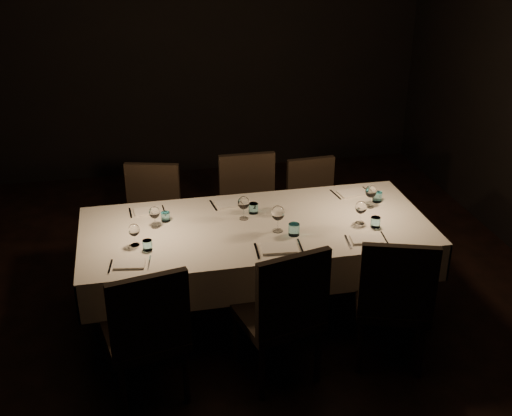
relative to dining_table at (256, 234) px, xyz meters
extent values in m
cube|color=black|center=(0.00, 0.00, -0.69)|extent=(5.00, 6.00, 0.01)
cube|color=black|center=(0.00, 3.00, 0.81)|extent=(5.00, 0.01, 3.00)
cube|color=black|center=(0.00, 0.00, 0.04)|extent=(2.40, 1.00, 0.04)
cylinder|color=black|center=(-1.12, -0.42, -0.33)|extent=(0.07, 0.07, 0.71)
cylinder|color=black|center=(-1.12, 0.42, -0.33)|extent=(0.07, 0.07, 0.71)
cylinder|color=black|center=(1.12, -0.42, -0.33)|extent=(0.07, 0.07, 0.71)
cylinder|color=black|center=(1.12, 0.42, -0.33)|extent=(0.07, 0.07, 0.71)
cube|color=silver|center=(0.00, 0.00, 0.07)|extent=(2.52, 1.12, 0.01)
cube|color=silver|center=(0.00, 0.55, -0.08)|extent=(2.52, 0.01, 0.28)
cube|color=silver|center=(0.00, -0.55, -0.08)|extent=(2.52, 0.01, 0.28)
cube|color=silver|center=(1.25, 0.00, -0.08)|extent=(0.01, 1.12, 0.28)
cube|color=silver|center=(-1.25, 0.00, -0.08)|extent=(0.01, 1.12, 0.28)
cylinder|color=black|center=(-0.71, -0.49, -0.48)|extent=(0.04, 0.04, 0.41)
cylinder|color=black|center=(-0.63, -0.87, -0.48)|extent=(0.04, 0.04, 0.41)
cylinder|color=black|center=(-1.09, -0.56, -0.48)|extent=(0.04, 0.04, 0.41)
cylinder|color=black|center=(-1.02, -0.95, -0.48)|extent=(0.04, 0.04, 0.41)
cube|color=black|center=(-0.86, -0.72, -0.24)|extent=(0.56, 0.56, 0.06)
cube|color=black|center=(-0.82, -0.92, 0.05)|extent=(0.48, 0.14, 0.52)
cube|color=beige|center=(-0.91, -0.38, 0.08)|extent=(0.21, 0.15, 0.01)
cube|color=silver|center=(-1.04, -0.38, 0.08)|extent=(0.04, 0.18, 0.01)
cube|color=silver|center=(-0.79, -0.38, 0.08)|extent=(0.04, 0.18, 0.01)
cylinder|color=#B8E8F2|center=(-0.79, -0.20, 0.11)|extent=(0.06, 0.06, 0.07)
cylinder|color=white|center=(-0.87, -0.12, 0.08)|extent=(0.06, 0.06, 0.00)
cylinder|color=white|center=(-0.87, -0.12, 0.12)|extent=(0.01, 0.01, 0.08)
ellipsoid|color=white|center=(-0.87, -0.12, 0.19)|extent=(0.08, 0.08, 0.09)
cylinder|color=black|center=(0.14, -0.45, -0.48)|extent=(0.04, 0.04, 0.42)
cylinder|color=black|center=(0.23, -0.85, -0.48)|extent=(0.04, 0.04, 0.42)
cylinder|color=black|center=(-0.25, -0.55, -0.48)|extent=(0.04, 0.04, 0.42)
cylinder|color=black|center=(-0.16, -0.94, -0.48)|extent=(0.04, 0.04, 0.42)
cube|color=black|center=(-0.01, -0.70, -0.23)|extent=(0.59, 0.59, 0.06)
cube|color=black|center=(0.04, -0.91, 0.06)|extent=(0.48, 0.16, 0.53)
cube|color=beige|center=(0.08, -0.38, 0.08)|extent=(0.25, 0.17, 0.02)
cube|color=silver|center=(-0.07, -0.38, 0.08)|extent=(0.03, 0.22, 0.01)
cube|color=silver|center=(0.23, -0.38, 0.08)|extent=(0.03, 0.22, 0.01)
cylinder|color=#B8E8F2|center=(0.23, -0.20, 0.12)|extent=(0.08, 0.08, 0.08)
cylinder|color=white|center=(0.13, -0.12, 0.08)|extent=(0.07, 0.07, 0.00)
cylinder|color=white|center=(0.13, -0.12, 0.13)|extent=(0.01, 0.01, 0.09)
ellipsoid|color=white|center=(0.13, -0.12, 0.22)|extent=(0.10, 0.10, 0.11)
cylinder|color=black|center=(1.04, -0.57, -0.48)|extent=(0.04, 0.04, 0.42)
cylinder|color=black|center=(0.91, -0.95, -0.48)|extent=(0.04, 0.04, 0.42)
cylinder|color=black|center=(0.66, -0.44, -0.48)|extent=(0.04, 0.04, 0.42)
cylinder|color=black|center=(0.53, -0.82, -0.48)|extent=(0.04, 0.04, 0.42)
cube|color=black|center=(0.79, -0.70, -0.24)|extent=(0.60, 0.60, 0.06)
cube|color=black|center=(0.72, -0.89, 0.05)|extent=(0.47, 0.20, 0.52)
cube|color=beige|center=(0.70, -0.38, 0.08)|extent=(0.23, 0.16, 0.02)
cube|color=silver|center=(0.57, -0.38, 0.08)|extent=(0.04, 0.19, 0.01)
cube|color=silver|center=(0.84, -0.38, 0.08)|extent=(0.03, 0.19, 0.01)
cylinder|color=#B8E8F2|center=(0.84, -0.20, 0.11)|extent=(0.07, 0.07, 0.07)
cylinder|color=white|center=(0.75, -0.12, 0.08)|extent=(0.06, 0.06, 0.00)
cylinder|color=white|center=(0.75, -0.12, 0.12)|extent=(0.01, 0.01, 0.08)
ellipsoid|color=white|center=(0.75, -0.12, 0.20)|extent=(0.08, 0.08, 0.10)
cylinder|color=black|center=(-0.96, 0.60, -0.49)|extent=(0.04, 0.04, 0.39)
cylinder|color=black|center=(-0.87, 0.95, -0.49)|extent=(0.04, 0.04, 0.39)
cylinder|color=black|center=(-0.61, 0.50, -0.49)|extent=(0.04, 0.04, 0.39)
cylinder|color=black|center=(-0.51, 0.86, -0.49)|extent=(0.04, 0.04, 0.39)
cube|color=black|center=(-0.74, 0.73, -0.27)|extent=(0.55, 0.55, 0.06)
cube|color=black|center=(-0.69, 0.91, 0.01)|extent=(0.45, 0.17, 0.49)
cube|color=beige|center=(-0.76, 0.38, 0.08)|extent=(0.21, 0.14, 0.01)
cube|color=silver|center=(-0.89, 0.38, 0.08)|extent=(0.02, 0.18, 0.01)
cube|color=silver|center=(-0.64, 0.38, 0.08)|extent=(0.02, 0.18, 0.01)
cylinder|color=#B8E8F2|center=(-0.64, 0.20, 0.11)|extent=(0.06, 0.06, 0.07)
cylinder|color=white|center=(-0.72, 0.12, 0.08)|extent=(0.06, 0.06, 0.00)
cylinder|color=white|center=(-0.72, 0.12, 0.12)|extent=(0.01, 0.01, 0.08)
ellipsoid|color=white|center=(-0.72, 0.12, 0.19)|extent=(0.08, 0.08, 0.09)
cylinder|color=black|center=(-0.10, 0.45, -0.48)|extent=(0.04, 0.04, 0.41)
cylinder|color=black|center=(-0.10, 0.84, -0.48)|extent=(0.04, 0.04, 0.41)
cylinder|color=black|center=(0.30, 0.44, -0.48)|extent=(0.04, 0.04, 0.41)
cylinder|color=black|center=(0.30, 0.84, -0.48)|extent=(0.04, 0.04, 0.41)
cube|color=black|center=(0.10, 0.64, -0.24)|extent=(0.47, 0.47, 0.06)
cube|color=black|center=(0.10, 0.85, 0.04)|extent=(0.47, 0.05, 0.51)
cube|color=beige|center=(-0.12, 0.38, 0.08)|extent=(0.24, 0.17, 0.02)
cube|color=silver|center=(-0.26, 0.38, 0.08)|extent=(0.04, 0.20, 0.01)
cube|color=silver|center=(0.02, 0.38, 0.08)|extent=(0.04, 0.20, 0.01)
cylinder|color=#B8E8F2|center=(0.02, 0.20, 0.11)|extent=(0.07, 0.07, 0.08)
cylinder|color=white|center=(-0.07, 0.12, 0.08)|extent=(0.07, 0.07, 0.00)
cylinder|color=white|center=(-0.07, 0.12, 0.12)|extent=(0.01, 0.01, 0.08)
ellipsoid|color=white|center=(-0.07, 0.12, 0.21)|extent=(0.09, 0.09, 0.10)
cylinder|color=black|center=(0.52, 0.54, -0.50)|extent=(0.04, 0.04, 0.37)
cylinder|color=black|center=(0.51, 0.89, -0.50)|extent=(0.04, 0.04, 0.37)
cylinder|color=black|center=(0.86, 0.56, -0.50)|extent=(0.04, 0.04, 0.37)
cylinder|color=black|center=(0.85, 0.90, -0.50)|extent=(0.04, 0.04, 0.37)
cube|color=black|center=(0.68, 0.72, -0.29)|extent=(0.44, 0.44, 0.05)
cube|color=black|center=(0.68, 0.90, -0.04)|extent=(0.42, 0.07, 0.46)
cube|color=beige|center=(0.87, 0.38, 0.08)|extent=(0.24, 0.17, 0.02)
cube|color=silver|center=(0.73, 0.38, 0.08)|extent=(0.04, 0.20, 0.01)
cube|color=silver|center=(1.01, 0.38, 0.08)|extent=(0.04, 0.20, 0.01)
cylinder|color=#B8E8F2|center=(1.01, 0.20, 0.11)|extent=(0.07, 0.07, 0.08)
cylinder|color=white|center=(0.92, 0.12, 0.08)|extent=(0.07, 0.07, 0.00)
cylinder|color=white|center=(0.92, 0.12, 0.12)|extent=(0.01, 0.01, 0.08)
ellipsoid|color=white|center=(0.92, 0.12, 0.21)|extent=(0.09, 0.09, 0.10)
camera|label=1|loc=(-0.85, -4.04, 2.21)|focal=45.00mm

